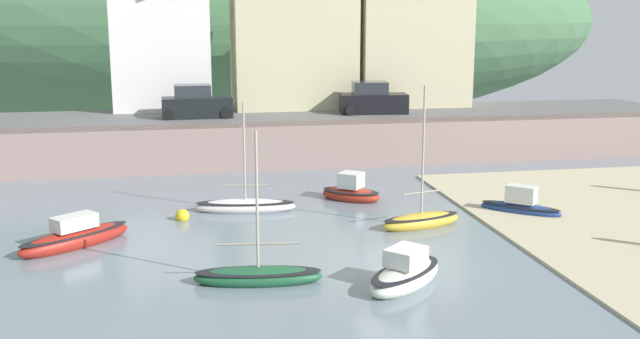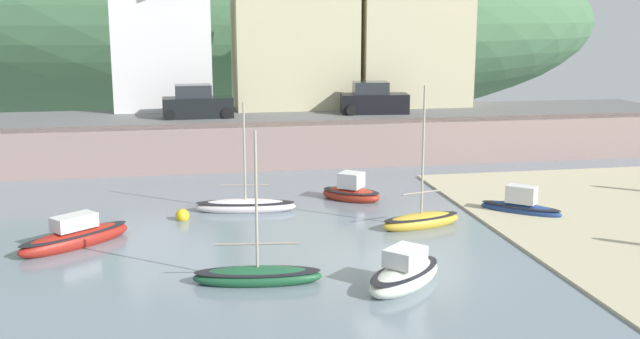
% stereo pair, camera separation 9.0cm
% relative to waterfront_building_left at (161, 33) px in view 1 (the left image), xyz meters
% --- Properties ---
extents(quay_seawall, '(48.00, 9.40, 2.40)m').
position_rel_waterfront_building_left_xyz_m(quay_seawall, '(8.16, -7.70, -5.88)').
color(quay_seawall, gray).
rests_on(quay_seawall, ground).
extents(hillside_backdrop, '(80.00, 44.00, 21.66)m').
position_rel_waterfront_building_left_xyz_m(hillside_backdrop, '(5.31, 30.00, 0.35)').
color(hillside_backdrop, '#456F49').
rests_on(hillside_backdrop, ground).
extents(waterfront_building_left, '(6.33, 4.42, 9.49)m').
position_rel_waterfront_building_left_xyz_m(waterfront_building_left, '(0.00, 0.00, 0.00)').
color(waterfront_building_left, white).
rests_on(waterfront_building_left, ground).
extents(waterfront_building_centre, '(8.06, 6.11, 10.39)m').
position_rel_waterfront_building_left_xyz_m(waterfront_building_centre, '(8.40, 0.00, 0.43)').
color(waterfront_building_centre, beige).
rests_on(waterfront_building_centre, ground).
extents(waterfront_building_right, '(7.52, 6.14, 11.93)m').
position_rel_waterfront_building_left_xyz_m(waterfront_building_right, '(16.25, 0.00, 1.22)').
color(waterfront_building_right, beige).
rests_on(waterfront_building_right, ground).
extents(sailboat_nearest_shore, '(3.24, 3.04, 1.38)m').
position_rel_waterfront_building_left_xyz_m(sailboat_nearest_shore, '(15.29, -20.09, -6.90)').
color(sailboat_nearest_shore, navy).
rests_on(sailboat_nearest_shore, ground).
extents(sailboat_tall_mast, '(3.56, 3.49, 1.41)m').
position_rel_waterfront_building_left_xyz_m(sailboat_tall_mast, '(7.91, -27.46, -6.89)').
color(sailboat_tall_mast, silver).
rests_on(sailboat_tall_mast, ground).
extents(fishing_boat_green, '(3.69, 1.94, 5.87)m').
position_rel_waterfront_building_left_xyz_m(fishing_boat_green, '(10.48, -21.20, -6.96)').
color(fishing_boat_green, gold).
rests_on(fishing_boat_green, ground).
extents(dinghy_open_wooden, '(3.10, 2.82, 1.44)m').
position_rel_waterfront_building_left_xyz_m(dinghy_open_wooden, '(8.68, -16.28, -6.89)').
color(dinghy_open_wooden, '#A22A1B').
rests_on(dinghy_open_wooden, ground).
extents(motorboat_with_cabin, '(4.22, 3.77, 1.38)m').
position_rel_waterfront_building_left_xyz_m(motorboat_with_cabin, '(-2.92, -21.36, -6.89)').
color(motorboat_with_cabin, maroon).
rests_on(motorboat_with_cabin, ground).
extents(rowboat_small_beached, '(4.50, 1.76, 4.92)m').
position_rel_waterfront_building_left_xyz_m(rowboat_small_beached, '(3.70, -17.46, -7.00)').
color(rowboat_small_beached, white).
rests_on(rowboat_small_beached, ground).
extents(sailboat_blue_trim, '(4.24, 1.66, 5.08)m').
position_rel_waterfront_building_left_xyz_m(sailboat_blue_trim, '(3.34, -26.41, -6.99)').
color(sailboat_blue_trim, '#1E5634').
rests_on(sailboat_blue_trim, ground).
extents(parked_car_near_slipway, '(4.14, 1.82, 1.95)m').
position_rel_waterfront_building_left_xyz_m(parked_car_near_slipway, '(1.97, -4.50, -4.03)').
color(parked_car_near_slipway, black).
rests_on(parked_car_near_slipway, ground).
extents(parked_car_by_wall, '(4.26, 2.12, 1.95)m').
position_rel_waterfront_building_left_xyz_m(parked_car_by_wall, '(12.73, -4.50, -4.03)').
color(parked_car_by_wall, black).
rests_on(parked_car_by_wall, ground).
extents(mooring_buoy, '(0.58, 0.58, 0.58)m').
position_rel_waterfront_building_left_xyz_m(mooring_buoy, '(0.99, -18.43, -7.06)').
color(mooring_buoy, yellow).
rests_on(mooring_buoy, ground).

